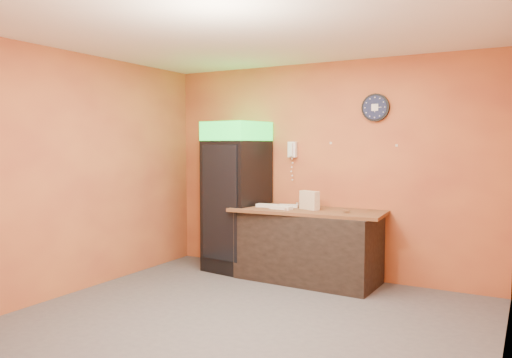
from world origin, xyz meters
The scene contains 15 objects.
floor centered at (0.00, 0.00, 0.00)m, with size 4.50×4.50×0.00m, color #47474C.
back_wall centered at (0.00, 2.00, 1.40)m, with size 4.50×0.02×2.80m, color #D2773B.
left_wall centered at (-2.25, 0.00, 1.40)m, with size 0.02×4.00×2.80m, color #D2773B.
right_wall centered at (2.25, 0.00, 1.40)m, with size 0.02×4.00×2.80m, color #D2773B.
ceiling centered at (0.00, 0.00, 2.80)m, with size 4.50×4.00×0.02m, color white.
beverage_cooler centered at (-1.13, 1.60, 0.99)m, with size 0.79×0.80×2.04m.
prep_counter centered at (-0.05, 1.61, 0.44)m, with size 1.75×0.78×0.88m, color black.
wall_clock centered at (0.69, 1.97, 2.19)m, with size 0.34×0.06×0.34m.
wall_phone centered at (-0.43, 1.95, 1.66)m, with size 0.11×0.10×0.21m.
butcher_paper centered at (-0.05, 1.61, 0.90)m, with size 1.92×0.80×0.04m, color brown.
sub_roll_stack centered at (-0.02, 1.59, 1.03)m, with size 0.29×0.20×0.23m.
wrapped_sandwich_left centered at (-0.59, 1.54, 0.94)m, with size 0.29×0.11×0.04m, color silver.
wrapped_sandwich_mid centered at (-0.35, 1.44, 0.94)m, with size 0.28×0.11×0.04m, color silver.
wrapped_sandwich_right centered at (-0.35, 1.67, 0.93)m, with size 0.25×0.10×0.04m, color silver.
kitchen_tool centered at (-0.24, 1.74, 0.95)m, with size 0.06×0.06×0.06m, color silver.
Camera 1 is at (2.42, -4.17, 1.74)m, focal length 35.00 mm.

